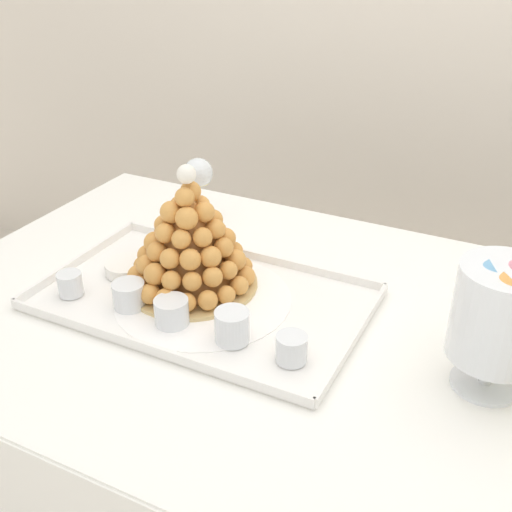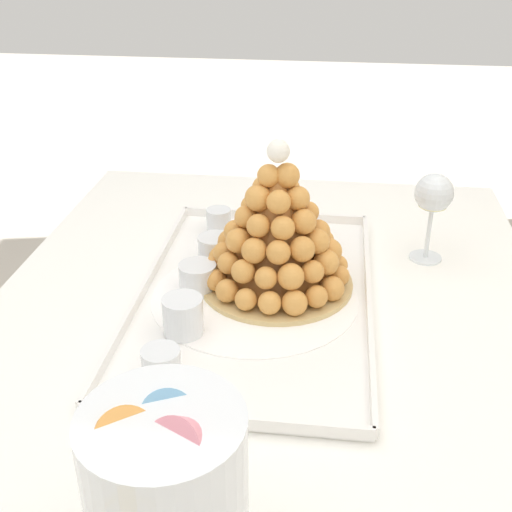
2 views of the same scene
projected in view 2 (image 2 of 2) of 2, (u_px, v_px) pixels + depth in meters
The scene contains 11 objects.
buffet_table at pixel (250, 447), 0.93m from camera, with size 1.61×0.94×0.77m.
serving_tray at pixel (255, 298), 1.09m from camera, with size 0.63×0.38×0.02m.
croquembouche at pixel (277, 233), 1.08m from camera, with size 0.26×0.26×0.26m.
dessert_cup_left at pixel (219, 221), 1.30m from camera, with size 0.05×0.05×0.05m.
dessert_cup_mid_left at pixel (215, 250), 1.19m from camera, with size 0.06×0.06×0.05m.
dessert_cup_centre at pixel (198, 279), 1.10m from camera, with size 0.06×0.06×0.05m.
dessert_cup_mid_right at pixel (183, 317), 0.99m from camera, with size 0.06×0.06×0.06m.
dessert_cup_right at pixel (161, 366), 0.89m from camera, with size 0.05×0.05×0.05m.
creme_brulee_ramekin at pixel (276, 238), 1.25m from camera, with size 0.09×0.09×0.02m.
macaron_goblet at pixel (166, 489), 0.57m from camera, with size 0.14×0.14×0.23m.
wine_glass at pixel (434, 197), 1.17m from camera, with size 0.07×0.07×0.17m.
Camera 2 is at (0.69, 0.10, 1.35)m, focal length 45.85 mm.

